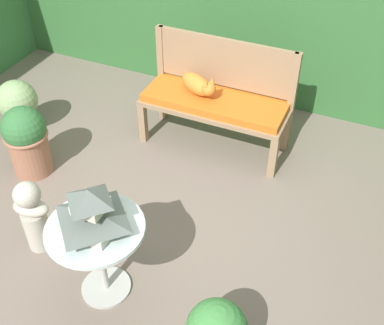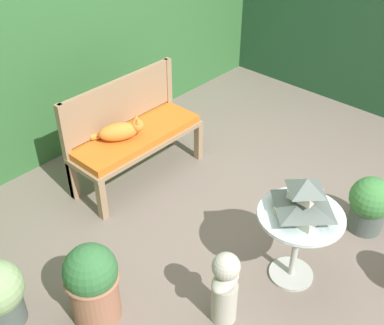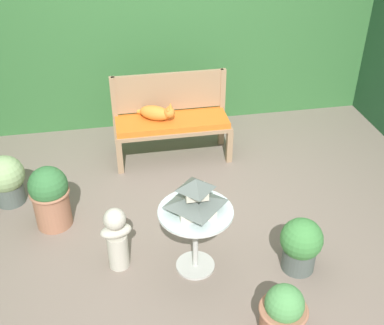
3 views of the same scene
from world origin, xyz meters
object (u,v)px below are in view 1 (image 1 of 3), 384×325
at_px(patio_table, 98,242).
at_px(pagoda_birdhouse, 92,212).
at_px(cat, 198,85).
at_px(potted_plant_bench_left, 27,139).
at_px(garden_bench, 215,106).
at_px(garden_bust, 33,215).
at_px(potted_plant_path_edge, 18,106).

height_order(patio_table, pagoda_birdhouse, pagoda_birdhouse).
xyz_separation_m(cat, potted_plant_bench_left, (-1.05, -0.92, -0.24)).
xyz_separation_m(garden_bench, cat, (-0.15, 0.02, 0.15)).
bearing_deg(patio_table, garden_bust, 167.79).
bearing_deg(cat, potted_plant_bench_left, -109.43).
bearing_deg(garden_bench, pagoda_birdhouse, -92.35).
xyz_separation_m(cat, patio_table, (0.09, -1.67, -0.10)).
relative_size(patio_table, potted_plant_bench_left, 0.98).
height_order(cat, potted_plant_bench_left, cat).
distance_m(patio_table, pagoda_birdhouse, 0.25).
distance_m(garden_bench, potted_plant_bench_left, 1.51).
bearing_deg(potted_plant_path_edge, patio_table, -36.38).
relative_size(cat, patio_table, 0.66).
relative_size(cat, garden_bust, 0.67).
relative_size(garden_bench, pagoda_birdhouse, 3.41).
bearing_deg(garden_bust, cat, 62.20).
height_order(garden_bench, cat, cat).
bearing_deg(potted_plant_path_edge, pagoda_birdhouse, -36.38).
height_order(garden_bust, potted_plant_bench_left, potted_plant_bench_left).
distance_m(garden_bench, garden_bust, 1.66).
distance_m(cat, garden_bust, 1.64).
distance_m(pagoda_birdhouse, potted_plant_bench_left, 1.42).
bearing_deg(pagoda_birdhouse, cat, 92.98).
xyz_separation_m(garden_bust, potted_plant_path_edge, (-0.97, 1.02, -0.04)).
distance_m(cat, pagoda_birdhouse, 1.68).
relative_size(garden_bench, garden_bust, 2.15).
bearing_deg(potted_plant_path_edge, cat, 19.27).
bearing_deg(potted_plant_bench_left, cat, 41.31).
relative_size(cat, potted_plant_path_edge, 0.78).
bearing_deg(cat, patio_table, -57.75).
height_order(patio_table, garden_bust, patio_table).
height_order(pagoda_birdhouse, garden_bust, pagoda_birdhouse).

